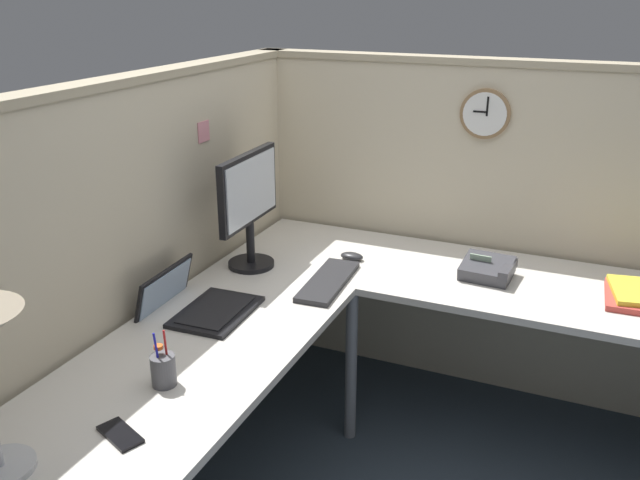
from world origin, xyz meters
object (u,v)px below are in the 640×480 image
object	(u,v)px
keyboard	(328,281)
computer_mouse	(352,256)
cell_phone	(120,434)
wall_clock	(485,114)
pen_cup	(163,370)
monitor	(249,202)
book_stack	(636,295)
office_phone	(489,270)
laptop	(193,304)

from	to	relation	value
keyboard	computer_mouse	world-z (taller)	computer_mouse
cell_phone	wall_clock	world-z (taller)	wall_clock
pen_cup	cell_phone	xyz separation A→B (m)	(-0.26, -0.04, -0.05)
monitor	book_stack	distance (m)	1.58
wall_clock	book_stack	bearing A→B (deg)	-116.29
pen_cup	computer_mouse	bearing A→B (deg)	-8.35
monitor	cell_phone	bearing A→B (deg)	-168.24
pen_cup	office_phone	distance (m)	1.42
computer_mouse	keyboard	bearing A→B (deg)	-179.51
laptop	pen_cup	distance (m)	0.51
keyboard	pen_cup	bearing A→B (deg)	165.20
monitor	computer_mouse	world-z (taller)	monitor
office_phone	wall_clock	bearing A→B (deg)	20.22
cell_phone	book_stack	bearing A→B (deg)	-18.70
book_stack	cell_phone	bearing A→B (deg)	138.85
computer_mouse	office_phone	size ratio (longest dim) A/B	0.48
office_phone	book_stack	bearing A→B (deg)	-88.62
keyboard	office_phone	distance (m)	0.67
keyboard	computer_mouse	size ratio (longest dim) A/B	4.13
computer_mouse	pen_cup	world-z (taller)	pen_cup
pen_cup	cell_phone	size ratio (longest dim) A/B	1.25
keyboard	laptop	bearing A→B (deg)	134.47
keyboard	computer_mouse	xyz separation A→B (m)	(0.28, 0.00, 0.01)
monitor	book_stack	size ratio (longest dim) A/B	1.65
computer_mouse	office_phone	bearing A→B (deg)	-85.90
computer_mouse	cell_phone	bearing A→B (deg)	174.73
monitor	pen_cup	world-z (taller)	monitor
laptop	office_phone	world-z (taller)	laptop
laptop	pen_cup	xyz separation A→B (m)	(-0.46, -0.20, 0.03)
computer_mouse	office_phone	world-z (taller)	office_phone
monitor	cell_phone	world-z (taller)	monitor
book_stack	keyboard	bearing A→B (deg)	106.10
cell_phone	office_phone	world-z (taller)	office_phone
book_stack	wall_clock	xyz separation A→B (m)	(0.34, 0.69, 0.60)
monitor	wall_clock	size ratio (longest dim) A/B	2.27
cell_phone	office_phone	size ratio (longest dim) A/B	0.66
cell_phone	wall_clock	bearing A→B (deg)	4.35
monitor	keyboard	world-z (taller)	monitor
keyboard	office_phone	size ratio (longest dim) A/B	1.97
wall_clock	office_phone	bearing A→B (deg)	-159.78
cell_phone	office_phone	xyz separation A→B (m)	(1.46, -0.72, 0.03)
cell_phone	office_phone	bearing A→B (deg)	-3.96
computer_mouse	pen_cup	bearing A→B (deg)	171.65
laptop	keyboard	xyz separation A→B (m)	(0.42, -0.37, -0.01)
monitor	keyboard	size ratio (longest dim) A/B	1.16
laptop	computer_mouse	world-z (taller)	laptop
monitor	book_stack	bearing A→B (deg)	-79.14
keyboard	office_phone	world-z (taller)	office_phone
laptop	book_stack	xyz separation A→B (m)	(0.75, -1.53, -0.00)
monitor	wall_clock	distance (m)	1.10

